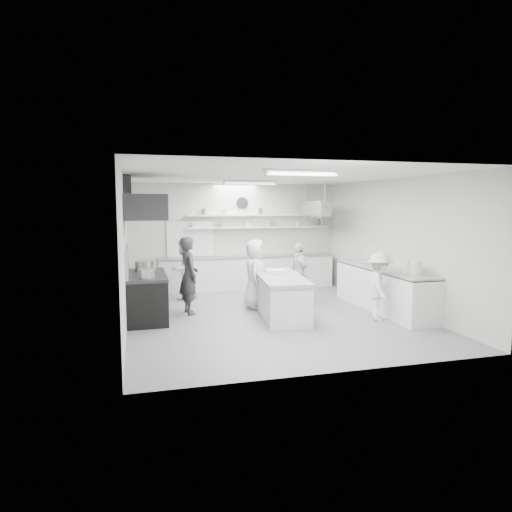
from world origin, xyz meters
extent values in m
cube|color=slate|center=(0.00, 0.00, -0.01)|extent=(6.00, 7.00, 0.02)
cube|color=silver|center=(0.00, 0.00, 3.01)|extent=(6.00, 7.00, 0.02)
cube|color=silver|center=(0.00, 3.50, 1.50)|extent=(6.00, 0.04, 3.00)
cube|color=silver|center=(0.00, -3.50, 1.50)|extent=(6.00, 0.04, 3.00)
cube|color=silver|center=(-3.00, 0.00, 1.50)|extent=(0.04, 7.00, 3.00)
cube|color=silver|center=(3.00, 0.00, 1.50)|extent=(0.04, 7.00, 3.00)
cube|color=black|center=(-2.60, 0.40, 0.45)|extent=(0.80, 1.80, 0.90)
cube|color=#2C2C31|center=(-2.60, 0.40, 2.35)|extent=(0.85, 2.00, 0.50)
cube|color=white|center=(0.30, 3.20, 0.46)|extent=(5.00, 0.60, 0.92)
cube|color=white|center=(0.70, 3.37, 1.75)|extent=(4.20, 0.26, 0.04)
cube|color=white|center=(0.70, 3.37, 2.10)|extent=(4.20, 0.26, 0.04)
cube|color=black|center=(-1.30, 3.48, 1.45)|extent=(1.30, 0.04, 1.00)
cylinder|color=white|center=(0.20, 3.46, 2.45)|extent=(0.32, 0.05, 0.32)
cube|color=white|center=(2.65, -0.20, 0.47)|extent=(0.74, 3.30, 0.94)
cube|color=#A0A1A5|center=(2.00, 2.40, 2.30)|extent=(0.30, 1.60, 0.40)
cube|color=white|center=(0.00, -1.80, 2.94)|extent=(1.30, 0.25, 0.10)
cube|color=white|center=(0.00, 1.80, 2.94)|extent=(1.30, 0.25, 0.10)
cube|color=white|center=(0.21, -0.12, 0.42)|extent=(1.11, 2.34, 0.83)
cylinder|color=#A0A1A5|center=(-2.60, 0.82, 1.05)|extent=(0.45, 0.45, 0.27)
imported|color=#333334|center=(-1.68, 0.60, 0.85)|extent=(0.51, 0.68, 1.71)
imported|color=silver|center=(-1.64, 2.16, 0.77)|extent=(0.95, 0.93, 1.54)
imported|color=silver|center=(-0.13, 0.76, 0.80)|extent=(0.72, 0.90, 1.60)
imported|color=silver|center=(1.08, 1.09, 0.73)|extent=(0.39, 0.87, 1.46)
imported|color=silver|center=(2.08, -1.00, 0.71)|extent=(0.81, 1.04, 1.42)
imported|color=#A0A1A5|center=(0.15, 0.11, 0.86)|extent=(0.28, 0.28, 0.06)
imported|color=white|center=(0.28, -0.49, 0.86)|extent=(0.22, 0.22, 0.06)
imported|color=white|center=(2.57, 0.65, 0.97)|extent=(0.29, 0.29, 0.06)
camera|label=1|loc=(-2.79, -9.23, 2.39)|focal=31.65mm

